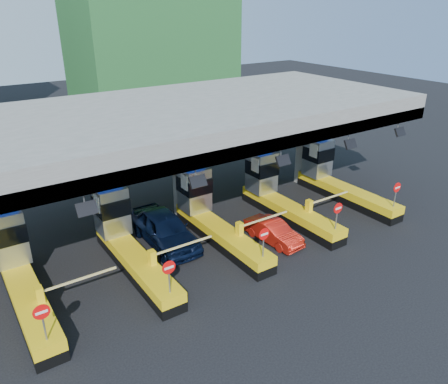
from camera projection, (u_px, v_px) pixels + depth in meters
ground at (211, 236)px, 24.82m from camera, size 120.00×120.00×0.00m
toll_canopy at (183, 120)px, 24.56m from camera, size 28.00×12.09×7.00m
toll_lane_far_left at (18, 268)px, 19.33m from camera, size 4.43×8.00×4.16m
toll_lane_left at (124, 237)px, 21.90m from camera, size 4.43×8.00×4.16m
toll_lane_center at (208, 212)px, 24.47m from camera, size 4.43×8.00×4.16m
toll_lane_right at (277, 192)px, 27.05m from camera, size 4.43×8.00×4.16m
toll_lane_far_right at (333, 176)px, 29.62m from camera, size 4.43×8.00×4.16m
van at (165, 229)px, 23.67m from camera, size 2.22×5.43×1.84m
red_car at (273, 232)px, 24.04m from camera, size 1.58×3.76×1.21m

